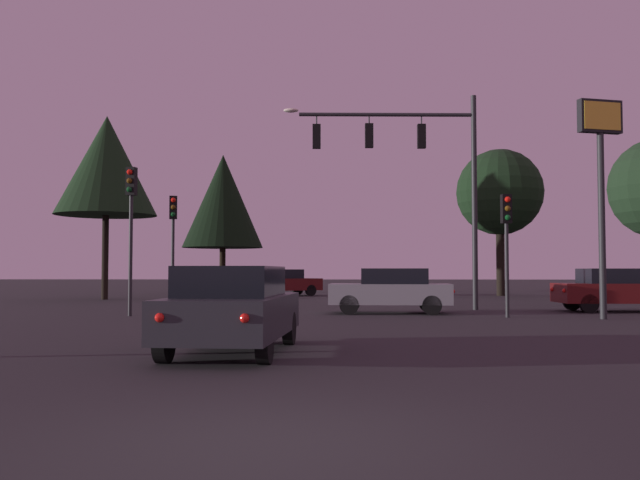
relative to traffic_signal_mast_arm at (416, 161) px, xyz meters
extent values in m
plane|color=#262326|center=(-3.36, 4.74, -5.54)|extent=(168.00, 168.00, 0.00)
cylinder|color=#232326|center=(2.16, 0.09, -1.55)|extent=(0.20, 0.20, 7.99)
cylinder|color=#232326|center=(-1.09, -0.06, 1.72)|extent=(6.52, 0.44, 0.14)
ellipsoid|color=#F4EACC|center=(-4.65, -0.22, 1.87)|extent=(0.56, 0.28, 0.16)
cylinder|color=#232326|center=(0.21, 0.00, 1.54)|extent=(0.05, 0.05, 0.36)
cube|color=black|center=(0.21, 0.00, 0.91)|extent=(0.31, 0.25, 0.90)
sphere|color=red|center=(0.20, 0.14, 1.19)|extent=(0.18, 0.18, 0.18)
sphere|color=#56380C|center=(0.20, 0.14, 0.91)|extent=(0.18, 0.18, 0.18)
sphere|color=#0C4219|center=(0.20, 0.14, 0.63)|extent=(0.18, 0.18, 0.18)
cylinder|color=#232326|center=(-1.74, -0.09, 1.55)|extent=(0.05, 0.05, 0.34)
cube|color=black|center=(-1.74, -0.09, 0.92)|extent=(0.31, 0.25, 0.90)
sphere|color=red|center=(-1.75, 0.05, 1.20)|extent=(0.18, 0.18, 0.18)
sphere|color=#56380C|center=(-1.75, 0.05, 0.92)|extent=(0.18, 0.18, 0.18)
sphere|color=#0C4219|center=(-1.75, 0.05, 0.64)|extent=(0.18, 0.18, 0.18)
cylinder|color=#232326|center=(-3.70, -0.18, 1.53)|extent=(0.05, 0.05, 0.38)
cube|color=black|center=(-3.70, -0.18, 0.89)|extent=(0.31, 0.25, 0.90)
sphere|color=red|center=(-3.70, -0.04, 1.17)|extent=(0.18, 0.18, 0.18)
sphere|color=#56380C|center=(-3.70, -0.04, 0.89)|extent=(0.18, 0.18, 0.18)
sphere|color=#0C4219|center=(-3.70, -0.04, 0.61)|extent=(0.18, 0.18, 0.18)
cylinder|color=#232326|center=(-9.52, -3.72, -3.61)|extent=(0.12, 0.12, 3.87)
cube|color=black|center=(-9.52, -3.72, -1.23)|extent=(0.34, 0.29, 0.90)
sphere|color=red|center=(-9.55, -3.86, -0.95)|extent=(0.18, 0.18, 0.18)
sphere|color=#56380C|center=(-9.55, -3.86, -1.23)|extent=(0.18, 0.18, 0.18)
sphere|color=#0C4219|center=(-9.55, -3.86, -1.51)|extent=(0.18, 0.18, 0.18)
cylinder|color=#232326|center=(-9.33, 1.00, -3.81)|extent=(0.12, 0.12, 3.46)
cube|color=black|center=(-9.33, 1.00, -1.63)|extent=(0.35, 0.30, 0.90)
sphere|color=red|center=(-9.30, 0.86, -1.35)|extent=(0.18, 0.18, 0.18)
sphere|color=#56380C|center=(-9.30, 0.86, -1.63)|extent=(0.18, 0.18, 0.18)
sphere|color=#0C4219|center=(-9.30, 0.86, -1.91)|extent=(0.18, 0.18, 0.18)
cylinder|color=#232326|center=(2.35, -4.01, -4.08)|extent=(0.12, 0.12, 2.92)
cube|color=black|center=(2.35, -4.01, -2.17)|extent=(0.32, 0.27, 0.90)
sphere|color=red|center=(2.36, -4.15, -1.89)|extent=(0.18, 0.18, 0.18)
sphere|color=#56380C|center=(2.36, -4.15, -2.17)|extent=(0.18, 0.18, 0.18)
sphere|color=#0C4219|center=(2.36, -4.15, -2.45)|extent=(0.18, 0.18, 0.18)
cube|color=#232328|center=(-4.68, -13.40, -4.88)|extent=(2.04, 4.37, 0.68)
cube|color=black|center=(-4.68, -13.55, -4.28)|extent=(1.67, 2.39, 0.52)
cylinder|color=black|center=(-5.39, -11.95, -5.22)|extent=(0.24, 0.65, 0.64)
cylinder|color=black|center=(-3.80, -12.04, -5.22)|extent=(0.24, 0.65, 0.64)
cylinder|color=black|center=(-5.55, -14.76, -5.22)|extent=(0.24, 0.65, 0.64)
cylinder|color=black|center=(-3.96, -14.85, -5.22)|extent=(0.24, 0.65, 0.64)
sphere|color=red|center=(-5.43, -15.51, -4.78)|extent=(0.14, 0.14, 0.14)
sphere|color=red|center=(-4.17, -15.58, -4.78)|extent=(0.14, 0.14, 0.14)
cube|color=#4C0F0F|center=(7.13, -0.88, -4.88)|extent=(4.53, 1.92, 0.68)
cube|color=black|center=(6.98, -0.88, -4.28)|extent=(2.46, 1.62, 0.52)
cylinder|color=black|center=(5.63, -0.08, -5.22)|extent=(0.64, 0.21, 0.64)
cylinder|color=black|center=(5.66, -1.73, -5.22)|extent=(0.64, 0.21, 0.64)
sphere|color=red|center=(4.86, -0.27, -4.78)|extent=(0.14, 0.14, 0.14)
sphere|color=red|center=(4.88, -1.56, -4.78)|extent=(0.14, 0.14, 0.14)
cube|color=gray|center=(-1.14, -2.10, -4.88)|extent=(4.16, 2.06, 0.68)
cube|color=black|center=(-0.99, -2.11, -4.28)|extent=(2.28, 1.71, 0.52)
cylinder|color=black|center=(-2.53, -2.86, -5.22)|extent=(0.65, 0.23, 0.64)
cylinder|color=black|center=(-2.44, -1.20, -5.22)|extent=(0.65, 0.23, 0.64)
cylinder|color=black|center=(0.16, -2.99, -5.22)|extent=(0.65, 0.23, 0.64)
cylinder|color=black|center=(0.24, -1.34, -5.22)|extent=(0.65, 0.23, 0.64)
sphere|color=red|center=(0.87, -2.85, -4.78)|extent=(0.14, 0.14, 0.14)
sphere|color=red|center=(0.93, -1.56, -4.78)|extent=(0.14, 0.14, 0.14)
cube|color=#4C0F0F|center=(-6.20, 13.91, -4.88)|extent=(4.69, 3.82, 0.68)
cube|color=black|center=(-6.33, 13.83, -4.28)|extent=(2.84, 2.57, 0.52)
cylinder|color=black|center=(-5.39, 15.36, -5.22)|extent=(0.65, 0.50, 0.64)
cylinder|color=black|center=(-4.55, 13.93, -5.22)|extent=(0.65, 0.50, 0.64)
cylinder|color=black|center=(-7.86, 13.89, -5.22)|extent=(0.65, 0.50, 0.64)
cylinder|color=black|center=(-7.02, 12.47, -5.22)|extent=(0.65, 0.50, 0.64)
sphere|color=red|center=(-8.42, 13.35, -4.78)|extent=(0.14, 0.14, 0.14)
sphere|color=red|center=(-7.76, 12.24, -4.78)|extent=(0.14, 0.14, 0.14)
cylinder|color=#232326|center=(5.03, -4.67, -2.74)|extent=(0.20, 0.20, 5.60)
cube|color=black|center=(5.03, -4.67, 0.55)|extent=(1.42, 0.61, 1.00)
cube|color=yellow|center=(5.07, -4.80, 0.55)|extent=(1.19, 0.34, 0.84)
cylinder|color=black|center=(6.39, 14.42, -3.41)|extent=(0.47, 0.47, 4.26)
sphere|color=black|center=(6.39, 14.42, 0.46)|extent=(4.97, 4.97, 4.97)
cylinder|color=black|center=(-10.64, 19.65, -4.06)|extent=(0.39, 0.39, 2.97)
cone|color=black|center=(-10.64, 19.65, 0.52)|extent=(5.33, 5.33, 6.19)
cylinder|color=black|center=(-14.66, 8.67, -3.42)|extent=(0.32, 0.32, 4.24)
cone|color=black|center=(-14.66, 8.67, 1.23)|extent=(5.07, 5.07, 5.06)
camera|label=1|loc=(-2.78, -25.44, -4.10)|focal=38.53mm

